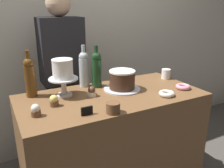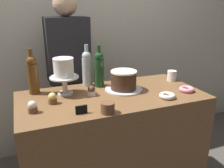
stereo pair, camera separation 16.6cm
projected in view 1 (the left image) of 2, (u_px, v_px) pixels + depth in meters
back_wall at (69, 26)px, 2.31m from camera, size 6.00×0.05×2.60m
display_counter at (112, 148)px, 1.83m from camera, size 1.31×0.65×0.88m
cake_stand_pedestal at (64, 84)px, 1.64m from camera, size 0.20×0.20×0.13m
white_layer_cake at (63, 69)px, 1.60m from camera, size 0.14×0.14×0.13m
silver_serving_platter at (122, 89)px, 1.79m from camera, size 0.28×0.28×0.01m
chocolate_round_cake at (122, 80)px, 1.76m from camera, size 0.19×0.19×0.14m
wine_bottle_amber at (30, 77)px, 1.61m from camera, size 0.08×0.08×0.33m
wine_bottle_green at (97, 69)px, 1.81m from camera, size 0.08×0.08×0.33m
wine_bottle_clear at (84, 68)px, 1.82m from camera, size 0.08×0.08×0.33m
cupcake_lemon at (54, 101)px, 1.49m from camera, size 0.06×0.06×0.07m
cupcake_vanilla at (36, 111)px, 1.35m from camera, size 0.06×0.06×0.07m
cupcake_chocolate at (92, 92)px, 1.64m from camera, size 0.06×0.06×0.07m
donut_pink at (183, 87)px, 1.80m from camera, size 0.11×0.11×0.03m
donut_sugar at (167, 94)px, 1.66m from camera, size 0.11×0.11×0.03m
cookie_stack at (113, 108)px, 1.39m from camera, size 0.08×0.08×0.07m
price_sign_chalkboard at (87, 111)px, 1.36m from camera, size 0.07×0.01×0.05m
coffee_cup_ceramic at (166, 74)px, 2.04m from camera, size 0.08×0.08×0.08m
barista_figure at (64, 83)px, 2.09m from camera, size 0.36×0.22×1.60m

